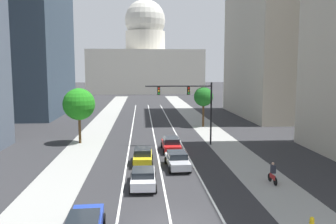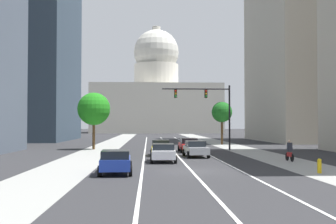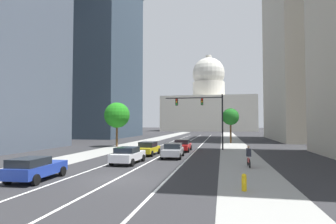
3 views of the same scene
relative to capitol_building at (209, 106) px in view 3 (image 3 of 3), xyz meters
name	(u,v)px [view 3 (image 3 of 3)]	position (x,y,z in m)	size (l,w,h in m)	color
ground_plane	(190,141)	(0.00, -82.67, -12.46)	(400.00, 400.00, 0.00)	#2B2B2D
sidewalk_left	(143,142)	(-8.38, -87.67, -12.45)	(4.16, 130.00, 0.01)	gray
sidewalk_right	(233,143)	(8.38, -87.67, -12.45)	(4.16, 130.00, 0.01)	gray
lane_stripe_left	(158,146)	(-3.15, -97.67, -12.45)	(0.16, 90.00, 0.01)	white
lane_stripe_center	(178,147)	(0.00, -97.67, -12.45)	(0.16, 90.00, 0.01)	white
lane_stripe_right	(199,147)	(3.15, -97.67, -12.45)	(0.16, 90.00, 0.01)	white
office_tower_far_left	(99,57)	(-25.99, -70.15, 9.14)	(17.93, 25.40, 43.12)	#334251
office_tower_far_right	(314,49)	(26.01, -75.68, 6.93)	(17.96, 27.20, 38.71)	#B7AD99
capitol_building	(209,106)	(0.00, 0.00, 0.00)	(44.05, 26.92, 37.84)	beige
car_yellow	(148,148)	(-1.57, -109.28, -11.67)	(2.02, 4.33, 1.50)	yellow
car_silver	(173,150)	(1.57, -111.04, -11.70)	(2.17, 4.81, 1.46)	#B2B5BA
car_blue	(35,168)	(-4.72, -124.06, -11.68)	(2.12, 4.32, 1.46)	#1E389E
car_red	(182,145)	(1.57, -104.21, -11.67)	(2.09, 4.72, 1.50)	red
car_white	(128,155)	(-1.58, -116.00, -11.70)	(2.08, 4.58, 1.45)	silver
traffic_signal_mast	(205,110)	(4.24, -101.33, -7.06)	(7.90, 0.39, 7.48)	black
fire_hydrant	(244,182)	(7.66, -124.34, -11.99)	(0.26, 0.35, 0.91)	yellow
cyclist	(249,156)	(8.64, -116.01, -11.61)	(0.37, 1.70, 1.72)	black
street_tree_far_right	(231,117)	(8.04, -88.03, -7.72)	(3.02, 3.02, 6.29)	#51381E
street_tree_near_left	(117,115)	(-9.24, -99.21, -7.66)	(3.88, 3.88, 6.76)	#51381E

